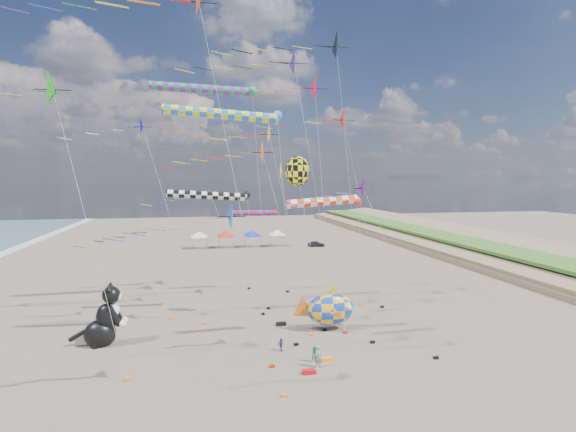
% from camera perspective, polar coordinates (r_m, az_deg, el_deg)
% --- Properties ---
extents(ground, '(260.00, 260.00, 0.00)m').
position_cam_1_polar(ground, '(29.63, 2.96, -21.97)').
color(ground, brown).
rests_on(ground, ground).
extents(delta_kite_0, '(13.81, 3.05, 27.65)m').
position_cam_1_polar(delta_kite_0, '(46.85, 5.95, 20.35)').
color(delta_kite_0, black).
rests_on(delta_kite_0, ground).
extents(delta_kite_1, '(11.33, 2.02, 16.53)m').
position_cam_1_polar(delta_kite_1, '(36.25, -3.88, 7.69)').
color(delta_kite_1, orange).
rests_on(delta_kite_1, ground).
extents(delta_kite_2, '(14.72, 2.50, 25.53)m').
position_cam_1_polar(delta_kite_2, '(32.05, -12.18, 24.06)').
color(delta_kite_2, red).
rests_on(delta_kite_2, ground).
extents(delta_kite_3, '(12.93, 2.25, 18.61)m').
position_cam_1_polar(delta_kite_3, '(42.96, -2.89, 9.90)').
color(delta_kite_3, yellow).
rests_on(delta_kite_3, ground).
extents(delta_kite_4, '(14.21, 2.62, 20.51)m').
position_cam_1_polar(delta_kite_4, '(44.85, 6.07, 11.96)').
color(delta_kite_4, red).
rests_on(delta_kite_4, ground).
extents(delta_kite_5, '(8.14, 1.55, 9.25)m').
position_cam_1_polar(delta_kite_5, '(43.74, -19.87, -2.40)').
color(delta_kite_5, '#E16701').
rests_on(delta_kite_5, ground).
extents(delta_kite_6, '(9.59, 1.81, 12.13)m').
position_cam_1_polar(delta_kite_6, '(26.01, -9.30, -0.78)').
color(delta_kite_6, '#1162B5').
rests_on(delta_kite_6, ground).
extents(delta_kite_7, '(11.51, 2.46, 20.23)m').
position_cam_1_polar(delta_kite_7, '(31.73, -27.90, 14.03)').
color(delta_kite_7, '#168B13').
rests_on(delta_kite_7, ground).
extents(delta_kite_8, '(10.89, 1.68, 12.42)m').
position_cam_1_polar(delta_kite_8, '(52.99, -10.70, 2.38)').
color(delta_kite_8, '#0B7DC1').
rests_on(delta_kite_8, ground).
extents(delta_kite_9, '(9.53, 1.61, 13.52)m').
position_cam_1_polar(delta_kite_9, '(31.64, 10.52, 2.87)').
color(delta_kite_9, '#6A1389').
rests_on(delta_kite_9, ground).
extents(delta_kite_10, '(10.41, 1.80, 18.84)m').
position_cam_1_polar(delta_kite_10, '(41.25, -18.18, 10.44)').
color(delta_kite_10, '#0610CC').
rests_on(delta_kite_10, ground).
extents(delta_kite_11, '(14.01, 3.16, 24.48)m').
position_cam_1_polar(delta_kite_11, '(49.47, 1.89, 15.72)').
color(delta_kite_11, red).
rests_on(delta_kite_11, ground).
extents(delta_kite_12, '(12.70, 2.74, 24.92)m').
position_cam_1_polar(delta_kite_12, '(40.42, 1.45, 19.09)').
color(delta_kite_12, '#4B1C8C').
rests_on(delta_kite_12, ground).
extents(windsock_0, '(10.14, 0.79, 18.47)m').
position_cam_1_polar(windsock_0, '(34.37, -7.78, 12.57)').
color(windsock_0, blue).
rests_on(windsock_0, ground).
extents(windsock_1, '(7.26, 0.71, 11.91)m').
position_cam_1_polar(windsock_1, '(34.71, 4.98, 1.71)').
color(windsock_1, red).
rests_on(windsock_1, ground).
extents(windsock_2, '(11.30, 0.92, 22.24)m').
position_cam_1_polar(windsock_2, '(45.03, -10.25, 15.48)').
color(windsock_2, '#198E49').
rests_on(windsock_2, ground).
extents(windsock_3, '(9.07, 0.74, 12.11)m').
position_cam_1_polar(windsock_3, '(42.57, -9.71, 2.53)').
color(windsock_3, black).
rests_on(windsock_3, ground).
extents(windsock_4, '(6.69, 0.64, 9.73)m').
position_cam_1_polar(windsock_4, '(51.06, -4.10, 0.31)').
color(windsock_4, red).
rests_on(windsock_4, ground).
extents(angelfish_kite, '(3.74, 3.02, 15.28)m').
position_cam_1_polar(angelfish_kite, '(39.78, 0.93, 5.56)').
color(angelfish_kite, yellow).
rests_on(angelfish_kite, ground).
extents(cat_inflatable, '(3.79, 1.92, 5.09)m').
position_cam_1_polar(cat_inflatable, '(39.46, -22.42, -11.43)').
color(cat_inflatable, black).
rests_on(cat_inflatable, ground).
extents(fish_inflatable, '(5.76, 2.53, 4.10)m').
position_cam_1_polar(fish_inflatable, '(40.23, 5.38, -11.69)').
color(fish_inflatable, '#123EB6').
rests_on(fish_inflatable, ground).
extents(person_adult, '(0.67, 0.58, 1.55)m').
position_cam_1_polar(person_adult, '(33.22, 3.92, -17.42)').
color(person_adult, gray).
rests_on(person_adult, ground).
extents(child_green, '(0.62, 0.50, 1.18)m').
position_cam_1_polar(child_green, '(34.10, 3.43, -17.15)').
color(child_green, '#1B8C4C').
rests_on(child_green, ground).
extents(child_blue, '(0.66, 0.54, 1.05)m').
position_cam_1_polar(child_blue, '(36.05, -0.90, -16.01)').
color(child_blue, '#2D289C').
rests_on(child_blue, ground).
extents(kite_bag_0, '(0.90, 0.44, 0.30)m').
position_cam_1_polar(kite_bag_0, '(34.51, 4.95, -17.67)').
color(kite_bag_0, orange).
rests_on(kite_bag_0, ground).
extents(kite_bag_1, '(0.90, 0.44, 0.30)m').
position_cam_1_polar(kite_bag_1, '(41.88, -0.89, -13.53)').
color(kite_bag_1, black).
rests_on(kite_bag_1, ground).
extents(kite_bag_2, '(0.90, 0.44, 0.30)m').
position_cam_1_polar(kite_bag_2, '(32.49, 2.68, -19.15)').
color(kite_bag_2, red).
rests_on(kite_bag_2, ground).
extents(kite_bag_3, '(0.90, 0.44, 0.30)m').
position_cam_1_polar(kite_bag_3, '(46.45, 6.74, -11.70)').
color(kite_bag_3, blue).
rests_on(kite_bag_3, ground).
extents(tent_row, '(19.20, 4.20, 3.80)m').
position_cam_1_polar(tent_row, '(86.56, -6.23, -1.93)').
color(tent_row, silver).
rests_on(tent_row, ground).
extents(parked_car, '(3.45, 1.80, 1.12)m').
position_cam_1_polar(parked_car, '(87.62, 3.60, -3.54)').
color(parked_car, '#26262D').
rests_on(parked_car, ground).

